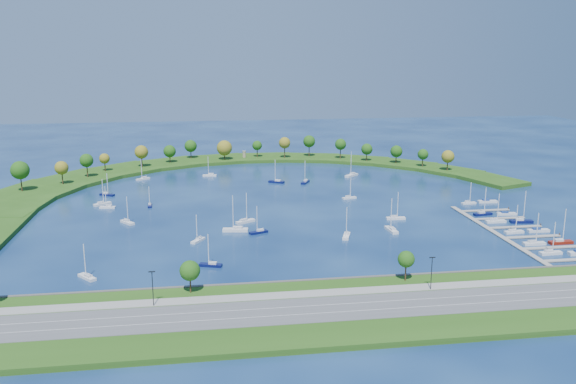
{
  "coord_description": "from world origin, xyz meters",
  "views": [
    {
      "loc": [
        -35.41,
        -272.07,
        70.1
      ],
      "look_at": [
        5.0,
        5.0,
        4.0
      ],
      "focal_mm": 37.32,
      "sensor_mm": 36.0,
      "label": 1
    }
  ],
  "objects": [
    {
      "name": "docked_boat_3",
      "position": [
        96.0,
        -76.24,
        0.95
      ],
      "size": [
        9.21,
        2.81,
        13.44
      ],
      "rotation": [
        0.0,
        0.0,
        0.03
      ],
      "color": "maroon",
      "rests_on": "ground"
    },
    {
      "name": "moored_boat_18",
      "position": [
        4.4,
        44.23,
        0.93
      ],
      "size": [
        8.83,
        6.29,
        12.81
      ],
      "rotation": [
        0.0,
        0.0,
        2.65
      ],
      "color": "#0A1042",
      "rests_on": "ground"
    },
    {
      "name": "moored_boat_17",
      "position": [
        -67.21,
        -25.19,
        0.9
      ],
      "size": [
        6.6,
        7.66,
        11.68
      ],
      "rotation": [
        0.0,
        0.0,
        5.37
      ],
      "color": "silver",
      "rests_on": "ground"
    },
    {
      "name": "moored_boat_6",
      "position": [
        -37.94,
        -54.04,
        0.87
      ],
      "size": [
        5.68,
        7.18,
        10.66
      ],
      "rotation": [
        0.0,
        0.0,
        4.13
      ],
      "color": "silver",
      "rests_on": "ground"
    },
    {
      "name": "moored_boat_14",
      "position": [
        49.3,
        55.28,
        0.99
      ],
      "size": [
        9.17,
        8.65,
        14.49
      ],
      "rotation": [
        0.0,
        0.0,
        3.87
      ],
      "color": "silver",
      "rests_on": "ground"
    },
    {
      "name": "moored_boat_15",
      "position": [
        -14.27,
        -46.83,
        0.88
      ],
      "size": [
        7.85,
        4.88,
        11.19
      ],
      "rotation": [
        0.0,
        0.0,
        3.53
      ],
      "color": "#0A1042",
      "rests_on": "ground"
    },
    {
      "name": "ground",
      "position": [
        0.0,
        0.0,
        0.0
      ],
      "size": [
        700.0,
        700.0,
        0.0
      ],
      "primitive_type": "plane",
      "color": "#081B46",
      "rests_on": "ground"
    },
    {
      "name": "docked_boat_2",
      "position": [
        85.52,
        -75.98,
        0.91
      ],
      "size": [
        8.39,
        2.53,
        12.26
      ],
      "rotation": [
        0.0,
        0.0,
        -0.02
      ],
      "color": "silver",
      "rests_on": "ground"
    },
    {
      "name": "docked_boat_0",
      "position": [
        85.52,
        -86.77,
        0.9
      ],
      "size": [
        8.17,
        2.62,
        11.87
      ],
      "rotation": [
        0.0,
        0.0,
        0.04
      ],
      "color": "silver",
      "rests_on": "ground"
    },
    {
      "name": "moored_boat_10",
      "position": [
        45.6,
        -35.3,
        0.9
      ],
      "size": [
        8.27,
        2.83,
        11.96
      ],
      "rotation": [
        0.0,
        0.0,
        -0.07
      ],
      "color": "silver",
      "rests_on": "ground"
    },
    {
      "name": "moored_boat_4",
      "position": [
        34.82,
        3.12,
        0.86
      ],
      "size": [
        7.35,
        3.69,
        10.41
      ],
      "rotation": [
        0.0,
        0.0,
        6.54
      ],
      "color": "silver",
      "rests_on": "ground"
    },
    {
      "name": "moored_boat_2",
      "position": [
        -18.37,
        -31.15,
        0.93
      ],
      "size": [
        8.65,
        6.66,
        12.76
      ],
      "rotation": [
        0.0,
        0.0,
        0.56
      ],
      "color": "silver",
      "rests_on": "ground"
    },
    {
      "name": "moored_boat_8",
      "position": [
        -23.12,
        -42.93,
        1.0
      ],
      "size": [
        10.34,
        4.22,
        14.77
      ],
      "rotation": [
        0.0,
        0.0,
        3.0
      ],
      "color": "silver",
      "rests_on": "ground"
    },
    {
      "name": "moored_boat_19",
      "position": [
        -82.87,
        26.92,
        0.89
      ],
      "size": [
        7.85,
        5.7,
        11.43
      ],
      "rotation": [
        0.0,
        0.0,
        5.77
      ],
      "color": "#0A1042",
      "rests_on": "ground"
    },
    {
      "name": "breakwater_trees",
      "position": [
        -16.84,
        87.11,
        10.56
      ],
      "size": [
        239.59,
        92.02,
        15.21
      ],
      "color": "#382314",
      "rests_on": "breakwater"
    },
    {
      "name": "docked_boat_5",
      "position": [
        95.97,
        -60.95,
        0.65
      ],
      "size": [
        8.75,
        2.8,
        1.77
      ],
      "rotation": [
        0.0,
        0.0,
        -0.04
      ],
      "color": "silver",
      "rests_on": "ground"
    },
    {
      "name": "docked_boat_7",
      "position": [
        96.0,
        -48.02,
        0.96
      ],
      "size": [
        9.61,
        3.88,
        13.73
      ],
      "rotation": [
        0.0,
        0.0,
        -0.14
      ],
      "color": "#0A1042",
      "rests_on": "ground"
    },
    {
      "name": "moored_boat_3",
      "position": [
        -31.38,
        67.26,
        0.89
      ],
      "size": [
        8.06,
        3.05,
        11.56
      ],
      "rotation": [
        0.0,
        0.0,
        3.03
      ],
      "color": "silver",
      "rests_on": "ground"
    },
    {
      "name": "docked_boat_11",
      "position": [
        97.87,
        -13.72,
        0.68
      ],
      "size": [
        9.17,
        3.19,
        1.84
      ],
      "rotation": [
        0.0,
        0.0,
        -0.07
      ],
      "color": "silver",
      "rests_on": "ground"
    },
    {
      "name": "docked_boat_10",
      "position": [
        87.94,
        -14.97,
        0.86
      ],
      "size": [
        7.25,
        2.84,
        10.37
      ],
      "rotation": [
        0.0,
        0.0,
        0.13
      ],
      "color": "silver",
      "rests_on": "ground"
    },
    {
      "name": "moored_boat_5",
      "position": [
        19.86,
        41.39,
        0.92
      ],
      "size": [
        6.17,
        8.71,
        12.62
      ],
      "rotation": [
        0.0,
        0.0,
        4.22
      ],
      "color": "#0A1042",
      "rests_on": "ground"
    },
    {
      "name": "south_shoreline",
      "position": [
        0.03,
        -122.88,
        1.0
      ],
      "size": [
        420.0,
        43.1,
        11.6
      ],
      "color": "#254B14",
      "rests_on": "ground"
    },
    {
      "name": "moored_boat_9",
      "position": [
        -82.31,
        8.0,
        0.91
      ],
      "size": [
        8.05,
        6.77,
        12.17
      ],
      "rotation": [
        0.0,
        0.0,
        0.63
      ],
      "color": "silver",
      "rests_on": "ground"
    },
    {
      "name": "dock_system",
      "position": [
        85.3,
        -61.0,
        0.35
      ],
      "size": [
        24.28,
        82.0,
        1.6
      ],
      "color": "gray",
      "rests_on": "ground"
    },
    {
      "name": "docked_boat_6",
      "position": [
        85.51,
        -46.14,
        0.92
      ],
      "size": [
        8.53,
        2.4,
        12.53
      ],
      "rotation": [
        0.0,
        0.0,
        -0.0
      ],
      "color": "silver",
      "rests_on": "ground"
    },
    {
      "name": "harbor_tower",
      "position": [
        -7.97,
        115.38,
        4.23
      ],
      "size": [
        2.6,
        2.6,
        4.36
      ],
      "color": "gray",
      "rests_on": "breakwater"
    },
    {
      "name": "docked_boat_8",
      "position": [
        85.52,
        -34.41,
        0.92
      ],
      "size": [
        8.71,
        3.72,
        12.4
      ],
      "rotation": [
        0.0,
        0.0,
        0.17
      ],
      "color": "#0A1042",
      "rests_on": "ground"
    },
    {
      "name": "moored_boat_12",
      "position": [
        -68.44,
        62.81,
        0.89
      ],
      "size": [
        7.67,
        6.41,
        11.58
      ],
      "rotation": [
        0.0,
        0.0,
        3.77
      ],
      "color": "silver",
      "rests_on": "ground"
    },
    {
      "name": "breakwater",
      "position": [
        -46.33,
        48.72,
        0.99
      ],
      "size": [
        286.74,
        247.64,
        2.0
      ],
      "color": "#254B14",
      "rests_on": "ground"
    },
    {
      "name": "moored_boat_0",
      "position": [
        -33.71,
        -81.73,
        0.89
      ],
      "size": [
        7.95,
        4.46,
        11.27
      ],
      "rotation": [
        0.0,
        0.0,
        2.82
      ],
      "color": "#0A1042",
      "rests_on": "ground"
    },
    {
      "name": "moored_boat_7",
      "position": [
        -78.94,
        1.61,
        0.86
      ],
      "size": [
        7.3,
        2.99,
        10.42
      ],
      "rotation": [
        0.0,
        0.0,
        3.0
      ],
      "color": "silver",
      "rests_on": "ground"
    },
    {
      "name": "moored_boat_1",
      "position": [
        -60.11,
        2.24,
        0.85
      ],
      "size": [
        2.22,
        6.62,
        9.58
      ],
      "rotation": [
        0.0,
        0.0,
        4.77
      ],
      "color": "#0A1042",
      "rests_on": "ground"
    },
    {
      "name": "moored_boat_16",
      "position": [
        18.81,
        -56.91,
        0.91
      ],
      "size": [
        4.96,
        8.61,
        12.22
      ],
      "rotation": [
        0.0,
        0.0,
        4.37
      ],
      "color": "silver",
      "rests_on": "ground"
    },
    {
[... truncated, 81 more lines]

